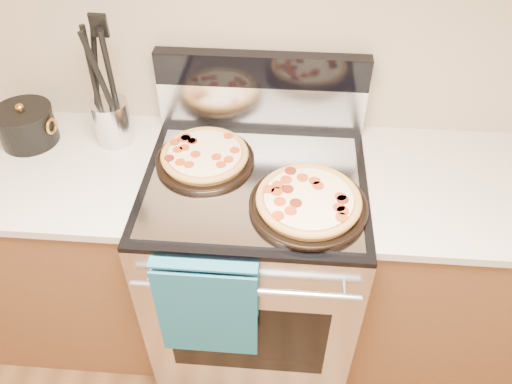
# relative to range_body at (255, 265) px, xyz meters

# --- Properties ---
(wall_back) EXTENTS (4.00, 0.00, 4.00)m
(wall_back) POSITION_rel_range_body_xyz_m (0.00, 0.35, 0.90)
(wall_back) COLOR tan
(wall_back) RESTS_ON ground
(range_body) EXTENTS (0.76, 0.68, 0.90)m
(range_body) POSITION_rel_range_body_xyz_m (0.00, 0.00, 0.00)
(range_body) COLOR #B7B7BC
(range_body) RESTS_ON ground
(oven_window) EXTENTS (0.56, 0.01, 0.40)m
(oven_window) POSITION_rel_range_body_xyz_m (0.00, -0.34, 0.00)
(oven_window) COLOR black
(oven_window) RESTS_ON range_body
(cooktop) EXTENTS (0.76, 0.68, 0.02)m
(cooktop) POSITION_rel_range_body_xyz_m (0.00, 0.00, 0.46)
(cooktop) COLOR black
(cooktop) RESTS_ON range_body
(backsplash_lower) EXTENTS (0.76, 0.06, 0.18)m
(backsplash_lower) POSITION_rel_range_body_xyz_m (0.00, 0.31, 0.56)
(backsplash_lower) COLOR silver
(backsplash_lower) RESTS_ON cooktop
(backsplash_upper) EXTENTS (0.76, 0.06, 0.12)m
(backsplash_upper) POSITION_rel_range_body_xyz_m (0.00, 0.31, 0.71)
(backsplash_upper) COLOR black
(backsplash_upper) RESTS_ON backsplash_lower
(oven_handle) EXTENTS (0.70, 0.03, 0.03)m
(oven_handle) POSITION_rel_range_body_xyz_m (0.00, -0.38, 0.35)
(oven_handle) COLOR silver
(oven_handle) RESTS_ON range_body
(dish_towel) EXTENTS (0.32, 0.05, 0.42)m
(dish_towel) POSITION_rel_range_body_xyz_m (-0.12, -0.38, 0.25)
(dish_towel) COLOR navy
(dish_towel) RESTS_ON oven_handle
(foil_sheet) EXTENTS (0.70, 0.55, 0.01)m
(foil_sheet) POSITION_rel_range_body_xyz_m (0.00, -0.03, 0.47)
(foil_sheet) COLOR gray
(foil_sheet) RESTS_ON cooktop
(cabinet_left) EXTENTS (1.00, 0.62, 0.88)m
(cabinet_left) POSITION_rel_range_body_xyz_m (-0.88, 0.03, -0.01)
(cabinet_left) COLOR brown
(cabinet_left) RESTS_ON ground
(countertop_left) EXTENTS (1.02, 0.64, 0.03)m
(countertop_left) POSITION_rel_range_body_xyz_m (-0.88, 0.03, 0.45)
(countertop_left) COLOR beige
(countertop_left) RESTS_ON cabinet_left
(cabinet_right) EXTENTS (1.00, 0.62, 0.88)m
(cabinet_right) POSITION_rel_range_body_xyz_m (0.88, 0.03, -0.01)
(cabinet_right) COLOR brown
(cabinet_right) RESTS_ON ground
(pepperoni_pizza_back) EXTENTS (0.34, 0.34, 0.05)m
(pepperoni_pizza_back) POSITION_rel_range_body_xyz_m (-0.18, 0.07, 0.50)
(pepperoni_pizza_back) COLOR #BC7A39
(pepperoni_pizza_back) RESTS_ON foil_sheet
(pepperoni_pizza_front) EXTENTS (0.41, 0.41, 0.05)m
(pepperoni_pizza_front) POSITION_rel_range_body_xyz_m (0.18, -0.13, 0.50)
(pepperoni_pizza_front) COLOR #BC7A39
(pepperoni_pizza_front) RESTS_ON foil_sheet
(utensil_crock) EXTENTS (0.15, 0.15, 0.17)m
(utensil_crock) POSITION_rel_range_body_xyz_m (-0.53, 0.19, 0.54)
(utensil_crock) COLOR silver
(utensil_crock) RESTS_ON countertop_left
(saucepan) EXTENTS (0.23, 0.23, 0.12)m
(saucepan) POSITION_rel_range_body_xyz_m (-0.85, 0.16, 0.52)
(saucepan) COLOR black
(saucepan) RESTS_ON countertop_left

